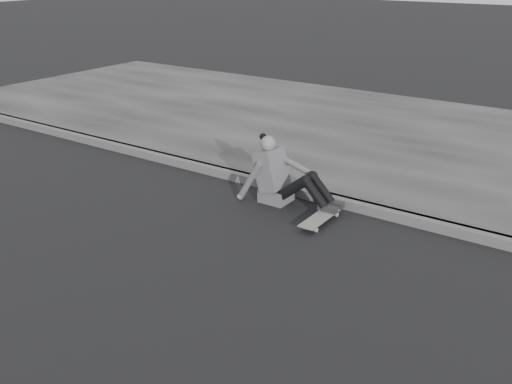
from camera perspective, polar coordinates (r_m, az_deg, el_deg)
skateboard at (r=6.85m, az=6.54°, el=-2.51°), size 0.20×0.78×0.09m
seated_woman at (r=7.27m, az=2.46°, el=1.59°), size 1.38×0.46×0.88m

